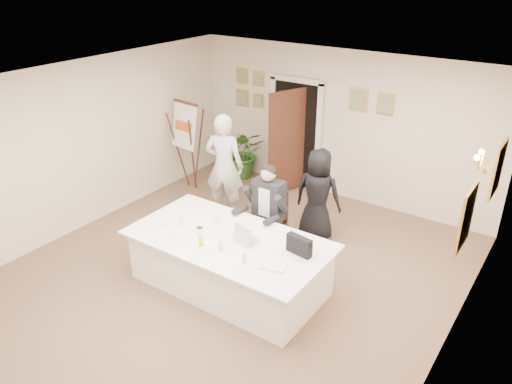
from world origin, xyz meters
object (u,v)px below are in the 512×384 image
Objects in this scene: potted_palm at (243,153)px; conference_table at (229,262)px; oj_glass at (201,242)px; paper_stack at (274,266)px; standing_woman at (318,195)px; laptop_bag at (299,245)px; standing_man at (224,166)px; steel_jug at (200,231)px; flip_chart at (189,150)px; seated_man at (267,211)px; laptop at (247,231)px.

conference_table is at bearing -56.77° from potted_palm.
paper_stack is at bearing 7.04° from oj_glass.
standing_woman is 1.47× the size of potted_palm.
standing_man is at bearing 156.59° from laptop_bag.
oj_glass is at bearing 67.82° from standing_woman.
standing_woman reaches higher than paper_stack.
steel_jug is (-0.39, -0.15, 0.44)m from conference_table.
oj_glass is (2.48, -2.56, 0.03)m from flip_chart.
standing_woman is 2.19m from paper_stack.
potted_palm is 9.63× the size of steel_jug.
conference_table is 7.70× the size of laptop_bag.
oj_glass is (-0.14, -1.36, 0.09)m from seated_man.
seated_man is 11.61× the size of oj_glass.
seated_man is at bearing -47.24° from potted_palm.
oj_glass reaches higher than conference_table.
seated_man reaches higher than paper_stack.
standing_man reaches higher than steel_jug.
standing_woman is 4.46× the size of laptop.
standing_man is 5.23× the size of laptop_bag.
flip_chart is 4.29m from paper_stack.
standing_woman reaches higher than laptop.
standing_man reaches higher than seated_man.
standing_woman is at bearing -28.94° from potted_palm.
paper_stack is (0.64, -0.33, -0.12)m from laptop.
standing_man is 2.78m from laptop_bag.
laptop reaches higher than laptop_bag.
flip_chart is at bearing 143.88° from seated_man.
seated_man is 1.37m from oj_glass.
flip_chart is 0.93× the size of standing_man.
conference_table is 2.62× the size of potted_palm.
oj_glass reaches higher than paper_stack.
flip_chart is 3.02m from standing_woman.
paper_stack is (3.02, -3.51, 0.26)m from potted_palm.
flip_chart is 3.56m from oj_glass.
paper_stack is 2.92× the size of steel_jug.
seated_man is 0.86× the size of flip_chart.
laptop_bag is at bearing -28.71° from flip_chart.
standing_woman is at bearing 103.87° from paper_stack.
seated_man is 4.19× the size of laptop_bag.
seated_man is at bearing 134.14° from standing_man.
steel_jug is (1.76, -3.42, 0.30)m from potted_palm.
flip_chart is 1.13× the size of standing_woman.
laptop_bag is at bearing -44.46° from potted_palm.
standing_woman is 2.87m from potted_palm.
standing_woman is at bearing 102.71° from laptop.
flip_chart is at bearing -115.28° from potted_palm.
standing_man is 1.21× the size of standing_woman.
standing_man is at bearing -1.76° from standing_woman.
standing_man is 5.88× the size of paper_stack.
steel_jug is (-0.74, -2.04, 0.05)m from standing_woman.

